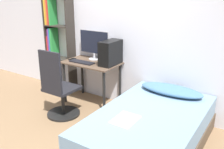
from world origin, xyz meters
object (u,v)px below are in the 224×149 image
at_px(bookshelf, 56,43).
at_px(keyboard, 82,62).
at_px(office_chair, 59,92).
at_px(pc_tower, 111,53).
at_px(bed, 149,131).
at_px(monitor, 94,43).

height_order(bookshelf, keyboard, bookshelf).
distance_m(office_chair, pc_tower, 0.99).
bearing_deg(keyboard, bookshelf, 161.69).
xyz_separation_m(bed, pc_tower, (-1.03, 0.72, 0.68)).
xyz_separation_m(bookshelf, bed, (2.34, -0.84, -0.67)).
relative_size(bookshelf, office_chair, 1.75).
height_order(bookshelf, monitor, bookshelf).
bearing_deg(pc_tower, keyboard, -159.01).
distance_m(bed, keyboard, 1.65).
bearing_deg(office_chair, bookshelf, 135.80).
bearing_deg(bed, keyboard, 159.42).
distance_m(bookshelf, pc_tower, 1.31).
bearing_deg(bookshelf, pc_tower, -4.99).
relative_size(bookshelf, bed, 0.97).
relative_size(office_chair, bed, 0.55).
distance_m(office_chair, keyboard, 0.64).
bearing_deg(monitor, bookshelf, -179.90).
relative_size(monitor, keyboard, 1.35).
distance_m(monitor, pc_tower, 0.43).
height_order(office_chair, keyboard, office_chair).
xyz_separation_m(bed, monitor, (-1.44, 0.84, 0.76)).
xyz_separation_m(bookshelf, keyboard, (0.86, -0.29, -0.17)).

